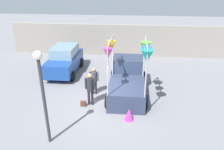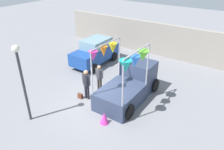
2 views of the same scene
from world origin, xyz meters
The scene contains 9 objects.
ground_plane centered at (0.00, 0.00, 0.00)m, with size 60.00×60.00×0.00m, color slate.
vendor_truck centered at (1.13, 1.35, 0.91)m, with size 2.44×4.10×3.33m.
parked_car centered at (-3.28, 3.87, 0.94)m, with size 1.88×4.00×1.88m.
person_customer centered at (-0.75, -0.18, 1.08)m, with size 0.53×0.34×1.77m.
person_vendor centered at (-0.75, 1.00, 0.96)m, with size 0.53×0.34×1.60m.
handbag centered at (-1.10, -0.38, 0.14)m, with size 0.28×0.16×0.28m, color #592D1E.
street_lamp centered at (-1.88, -3.15, 2.52)m, with size 0.32×0.32×3.86m.
brick_boundary_wall centered at (0.00, 8.10, 1.30)m, with size 18.00×0.36×2.60m, color gray.
folded_kite_bundle_magenta centered at (1.29, -1.35, 0.30)m, with size 0.44×0.44×0.60m, color #D83399.
Camera 2 is at (6.21, -7.93, 6.94)m, focal length 35.00 mm.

